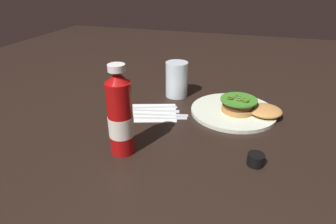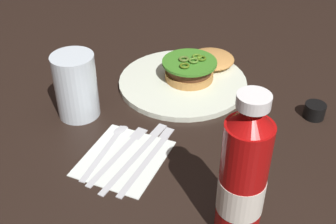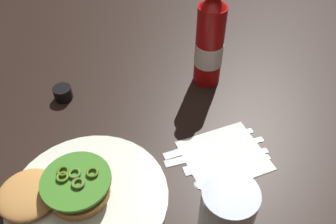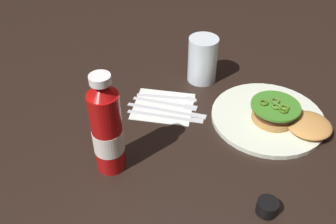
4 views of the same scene
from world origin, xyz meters
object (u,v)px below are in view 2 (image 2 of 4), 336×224
Objects in this scene: fork_utensil at (123,149)px; dinner_plate at (183,82)px; steak_knife at (151,154)px; burger_sandwich at (198,66)px; spoon_utensil at (110,142)px; water_glass at (76,86)px; ketchup_bottle at (243,178)px; condiment_cup at (315,111)px; butter_knife at (138,150)px; napkin at (124,158)px.

dinner_plate is at bearing 14.34° from fork_utensil.
steak_knife is 0.06m from fork_utensil.
spoon_utensil is (-0.31, -0.03, -0.03)m from burger_sandwich.
burger_sandwich is at bearing 11.16° from fork_utensil.
water_glass is at bearing 81.27° from fork_utensil.
steak_knife is (-0.23, -0.12, -0.00)m from dinner_plate.
steak_knife is at bearing -64.57° from fork_utensil.
ketchup_bottle reaches higher than condiment_cup.
water_glass is 0.22m from steak_knife.
butter_knife is at bearing -72.84° from spoon_utensil.
burger_sandwich is 0.33m from napkin.
condiment_cup is 0.38m from butter_knife.
water_glass is 0.83× the size of spoon_utensil.
butter_knife is at bearing -163.47° from burger_sandwich.
burger_sandwich reaches higher than steak_knife.
steak_knife is 0.09m from spoon_utensil.
dinner_plate is at bearing 7.24° from spoon_utensil.
burger_sandwich is 4.77× the size of condiment_cup.
burger_sandwich is at bearing 45.61° from ketchup_bottle.
butter_knife is (0.03, 0.24, -0.11)m from ketchup_bottle.
butter_knife is at bearing 148.65° from condiment_cup.
fork_utensil reaches higher than napkin.
water_glass is at bearing 90.13° from steak_knife.
steak_knife is at bearing -153.28° from dinner_plate.
fork_utensil is at bearing 123.97° from butter_knife.
condiment_cup is at bearing 7.00° from ketchup_bottle.
burger_sandwich reaches higher than spoon_utensil.
fork_utensil is (-0.02, 0.03, -0.00)m from butter_knife.
water_glass reaches higher than steak_knife.
fork_utensil is at bearing -98.73° from water_glass.
fork_utensil is (0.01, 0.27, -0.11)m from ketchup_bottle.
fork_utensil is at bearing 115.43° from steak_knife.
ketchup_bottle is 1.14× the size of butter_knife.
butter_knife is 0.03m from fork_utensil.
ketchup_bottle is 0.29m from fork_utensil.
condiment_cup is (0.32, -0.38, -0.05)m from water_glass.
napkin is (-0.27, -0.08, -0.00)m from dinner_plate.
steak_knife is at bearing 151.59° from condiment_cup.
burger_sandwich is at bearing 13.73° from napkin.
ketchup_bottle is 1.54× the size of napkin.
water_glass is 0.50m from condiment_cup.
ketchup_bottle is 0.32m from spoon_utensil.
burger_sandwich is 0.31m from fork_utensil.
dinner_plate is 0.26m from spoon_utensil.
napkin is 0.74× the size of butter_knife.
spoon_utensil is (-0.02, 0.06, -0.00)m from butter_knife.
burger_sandwich is at bearing -18.82° from water_glass.
burger_sandwich is 1.29× the size of napkin.
water_glass is at bearing 78.57° from spoon_utensil.
napkin is at bearing 89.97° from ketchup_bottle.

